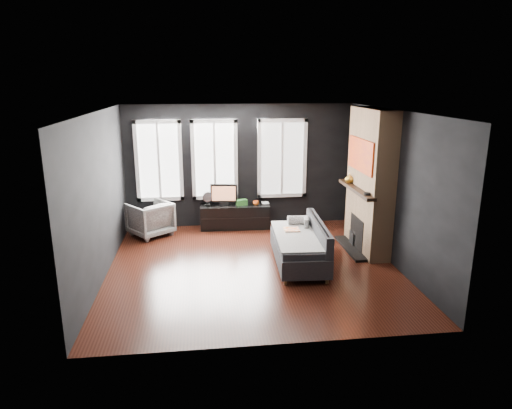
{
  "coord_description": "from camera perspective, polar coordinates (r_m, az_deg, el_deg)",
  "views": [
    {
      "loc": [
        -0.85,
        -7.46,
        3.18
      ],
      "look_at": [
        0.1,
        0.3,
        1.05
      ],
      "focal_mm": 32.0,
      "sensor_mm": 36.0,
      "label": 1
    }
  ],
  "objects": [
    {
      "name": "windows",
      "position": [
        9.96,
        -4.74,
        10.58
      ],
      "size": [
        4.0,
        0.16,
        1.76
      ],
      "primitive_type": null,
      "color": "white",
      "rests_on": "wall_back"
    },
    {
      "name": "fireplace",
      "position": [
        8.84,
        14.07,
        2.84
      ],
      "size": [
        0.7,
        1.62,
        2.7
      ],
      "primitive_type": null,
      "color": "#93724C",
      "rests_on": "floor"
    },
    {
      "name": "mug",
      "position": [
        10.03,
        -0.02,
        0.26
      ],
      "size": [
        0.14,
        0.12,
        0.13
      ],
      "primitive_type": "imported",
      "rotation": [
        0.0,
        0.0,
        -0.18
      ],
      "color": "orange",
      "rests_on": "media_console"
    },
    {
      "name": "stripe_pillow",
      "position": [
        8.56,
        6.25,
        -2.6
      ],
      "size": [
        0.13,
        0.3,
        0.3
      ],
      "primitive_type": "cube",
      "rotation": [
        0.0,
        0.0,
        -0.19
      ],
      "color": "gray",
      "rests_on": "sofa"
    },
    {
      "name": "monitor",
      "position": [
        10.03,
        -4.05,
        1.42
      ],
      "size": [
        0.61,
        0.2,
        0.53
      ],
      "primitive_type": null,
      "rotation": [
        0.0,
        0.0,
        -0.12
      ],
      "color": "black",
      "rests_on": "media_console"
    },
    {
      "name": "wall_right",
      "position": [
        8.38,
        16.79,
        1.97
      ],
      "size": [
        0.02,
        5.0,
        2.7
      ],
      "primitive_type": "cube",
      "color": "black",
      "rests_on": "ground"
    },
    {
      "name": "wall_left",
      "position": [
        7.85,
        -18.9,
        0.93
      ],
      "size": [
        0.02,
        5.0,
        2.7
      ],
      "primitive_type": "cube",
      "color": "black",
      "rests_on": "ground"
    },
    {
      "name": "wall_back",
      "position": [
        10.16,
        -2.08,
        4.86
      ],
      "size": [
        5.0,
        0.02,
        2.7
      ],
      "primitive_type": "cube",
      "color": "black",
      "rests_on": "ground"
    },
    {
      "name": "floor",
      "position": [
        8.15,
        -0.44,
        -7.72
      ],
      "size": [
        5.0,
        5.0,
        0.0
      ],
      "primitive_type": "plane",
      "color": "black",
      "rests_on": "ground"
    },
    {
      "name": "ceiling",
      "position": [
        7.52,
        -0.49,
        11.58
      ],
      "size": [
        5.0,
        5.0,
        0.0
      ],
      "primitive_type": "plane",
      "color": "white",
      "rests_on": "ground"
    },
    {
      "name": "book",
      "position": [
        10.17,
        0.73,
        0.72
      ],
      "size": [
        0.16,
        0.02,
        0.21
      ],
      "primitive_type": "imported",
      "rotation": [
        0.0,
        0.0,
        0.04
      ],
      "color": "beige",
      "rests_on": "media_console"
    },
    {
      "name": "armchair",
      "position": [
        9.87,
        -13.1,
        -1.54
      ],
      "size": [
        1.05,
        1.04,
        0.79
      ],
      "primitive_type": "imported",
      "rotation": [
        0.0,
        0.0,
        -2.48
      ],
      "color": "silver",
      "rests_on": "floor"
    },
    {
      "name": "media_console",
      "position": [
        10.15,
        -2.64,
        -1.48
      ],
      "size": [
        1.54,
        0.52,
        0.52
      ],
      "primitive_type": null,
      "rotation": [
        0.0,
        0.0,
        -0.03
      ],
      "color": "black",
      "rests_on": "floor"
    },
    {
      "name": "sofa",
      "position": [
        8.14,
        5.38,
        -4.83
      ],
      "size": [
        1.02,
        1.89,
        0.79
      ],
      "primitive_type": null,
      "rotation": [
        0.0,
        0.0,
        -0.06
      ],
      "color": "#27272A",
      "rests_on": "floor"
    },
    {
      "name": "storage_box",
      "position": [
        10.05,
        -1.8,
        0.28
      ],
      "size": [
        0.26,
        0.19,
        0.13
      ],
      "primitive_type": "cube",
      "rotation": [
        0.0,
        0.0,
        0.22
      ],
      "color": "#2A6928",
      "rests_on": "media_console"
    },
    {
      "name": "mantel_vase",
      "position": [
        9.18,
        11.61,
        3.24
      ],
      "size": [
        0.23,
        0.24,
        0.18
      ],
      "primitive_type": "imported",
      "rotation": [
        0.0,
        0.0,
        0.36
      ],
      "color": "gold",
      "rests_on": "fireplace"
    },
    {
      "name": "mantel_clock",
      "position": [
        8.28,
        13.74,
        1.31
      ],
      "size": [
        0.13,
        0.13,
        0.04
      ],
      "primitive_type": "cylinder",
      "rotation": [
        0.0,
        0.0,
        0.09
      ],
      "color": "black",
      "rests_on": "fireplace"
    },
    {
      "name": "desk_fan",
      "position": [
        10.04,
        -6.08,
        0.75
      ],
      "size": [
        0.28,
        0.28,
        0.32
      ],
      "primitive_type": null,
      "rotation": [
        0.0,
        0.0,
        0.28
      ],
      "color": "gray",
      "rests_on": "media_console"
    }
  ]
}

